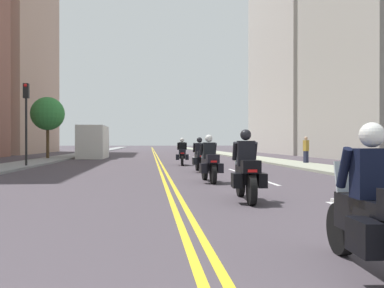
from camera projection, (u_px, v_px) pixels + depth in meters
The scene contains 18 objects.
ground_plane at pixel (155, 154), 47.86m from camera, with size 264.00×264.00×0.00m, color #453D45.
sidewalk_left at pixel (82, 154), 47.03m from camera, with size 2.53×144.00×0.12m, color gray.
sidewalk_right at pixel (226, 154), 48.68m from camera, with size 2.53×144.00×0.12m, color #9A9F8A.
centreline_yellow_inner at pixel (154, 154), 47.85m from camera, with size 0.12×132.00×0.01m, color yellow.
centreline_yellow_outer at pixel (156, 154), 47.87m from camera, with size 0.12×132.00×0.01m, color yellow.
lane_dashes_white at pixel (208, 162), 29.31m from camera, with size 0.14×56.40×0.01m.
building_right_1 at pixel (372, 29), 34.94m from camera, with size 7.34×15.10×21.71m.
building_left_2 at pixel (14, 38), 53.20m from camera, with size 7.29×19.35×29.36m.
building_right_2 at pixel (294, 52), 53.50m from camera, with size 7.09×19.87×25.79m.
motorcycle_0 at pixel (377, 215), 4.22m from camera, with size 0.78×2.17×1.58m.
motorcycle_1 at pixel (246, 173), 9.74m from camera, with size 0.78×2.20×1.68m.
motorcycle_2 at pixel (209, 163), 14.37m from camera, with size 0.78×2.21×1.64m.
motorcycle_3 at pixel (200, 158), 19.44m from camera, with size 0.77×2.25×1.62m.
motorcycle_4 at pixel (182, 154), 25.08m from camera, with size 0.78×2.17×1.66m.
traffic_light_near at pixel (26, 109), 22.73m from camera, with size 0.28×0.38×4.58m.
pedestrian_0 at pixel (306, 150), 25.77m from camera, with size 0.28×0.39×1.74m.
street_tree_0 at pixel (48, 114), 33.71m from camera, with size 2.68×2.68×5.04m.
parked_truck at pixel (94, 144), 36.88m from camera, with size 2.20×6.50×2.80m.
Camera 1 is at (-0.63, -0.04, 1.37)m, focal length 39.20 mm.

